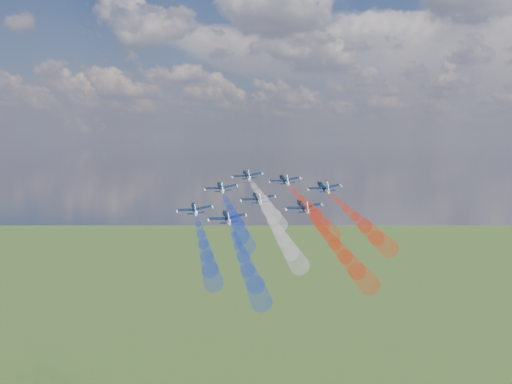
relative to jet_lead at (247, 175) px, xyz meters
The scene contains 16 objects.
jet_lead is the anchor object (origin of this frame).
trail_lead 27.28m from the jet_lead, 47.47° to the right, with size 4.20×43.41×4.20m, color white, non-canonical shape.
jet_inner_left 14.53m from the jet_lead, 89.73° to the right, with size 10.09×12.61×3.36m, color black, non-canonical shape.
trail_inner_left 39.37m from the jet_lead, 61.86° to the right, with size 4.20×43.41×4.20m, color blue, non-canonical shape.
jet_inner_right 14.35m from the jet_lead, ahead, with size 10.09×12.61×3.36m, color black, non-canonical shape.
trail_inner_right 39.01m from the jet_lead, 32.83° to the right, with size 4.20×43.41×4.20m, color red, non-canonical shape.
jet_outer_left 30.58m from the jet_lead, 85.77° to the right, with size 10.09×12.61×3.36m, color black, non-canonical shape.
trail_outer_left 54.80m from the jet_lead, 67.61° to the right, with size 4.20×43.41×4.20m, color blue, non-canonical shape.
jet_center_third 23.08m from the jet_lead, 49.31° to the right, with size 10.09×12.61×3.36m, color black, non-canonical shape.
trail_center_third 50.34m from the jet_lead, 48.31° to the right, with size 4.20×43.41×4.20m, color white, non-canonical shape.
jet_outer_right 28.96m from the jet_lead, ahead, with size 10.09×12.61×3.36m, color black, non-canonical shape.
trail_outer_right 52.82m from the jet_lead, 26.63° to the right, with size 4.20×43.41×4.20m, color red, non-canonical shape.
jet_rear_left 37.47m from the jet_lead, 64.96° to the right, with size 10.09×12.61×3.36m, color black, non-canonical shape.
trail_rear_left 64.03m from the jet_lead, 57.56° to the right, with size 4.20×43.41×4.20m, color blue, non-canonical shape.
jet_rear_right 37.41m from the jet_lead, 33.34° to the right, with size 10.09×12.61×3.36m, color black, non-canonical shape.
trail_rear_right 64.22m from the jet_lead, 39.28° to the right, with size 4.20×43.41×4.20m, color red, non-canonical shape.
Camera 1 is at (97.57, -160.90, 140.97)m, focal length 41.42 mm.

